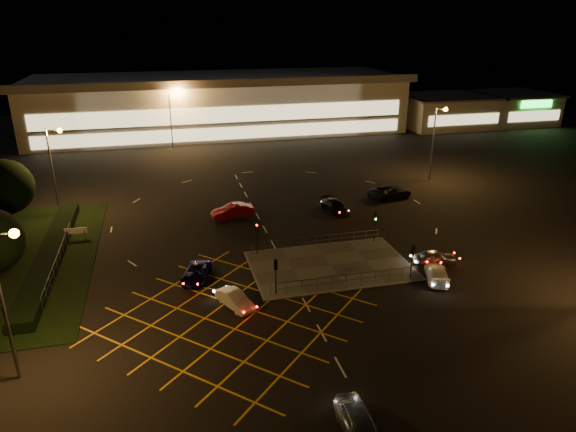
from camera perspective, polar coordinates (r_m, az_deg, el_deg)
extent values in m
plane|color=black|center=(48.44, 1.69, -4.80)|extent=(180.00, 180.00, 0.00)
cube|color=#4C4944|center=(47.26, 4.69, -5.49)|extent=(14.00, 9.00, 0.12)
cube|color=black|center=(53.28, -24.86, -3.80)|extent=(2.00, 26.00, 1.00)
cube|color=beige|center=(105.80, -7.66, 12.17)|extent=(70.00, 25.00, 10.00)
cube|color=slate|center=(105.13, -7.81, 14.97)|extent=(72.00, 26.50, 0.60)
cube|color=#FFEAA5|center=(93.51, -6.70, 11.05)|extent=(66.00, 0.20, 3.00)
cube|color=#FFEAA5|center=(94.12, -6.62, 9.13)|extent=(66.00, 0.20, 2.20)
cube|color=beige|center=(113.54, 17.10, 11.03)|extent=(18.00, 14.00, 6.00)
cube|color=slate|center=(113.07, 17.27, 12.60)|extent=(18.80, 14.80, 0.40)
cube|color=#FFEAA5|center=(107.72, 18.98, 10.09)|extent=(15.30, 0.20, 2.00)
cube|color=beige|center=(122.49, 23.66, 10.89)|extent=(14.00, 14.00, 6.00)
cube|color=slate|center=(122.06, 23.88, 12.33)|extent=(14.80, 14.80, 0.40)
cube|color=#FFEAA5|center=(117.12, 25.69, 9.98)|extent=(11.90, 0.20, 2.00)
cube|color=#19E533|center=(116.69, 25.91, 11.12)|extent=(7.00, 0.30, 1.40)
cylinder|color=slate|center=(35.39, -29.03, -9.01)|extent=(0.20, 0.20, 10.00)
cylinder|color=slate|center=(33.27, -29.32, -1.73)|extent=(1.40, 0.12, 0.12)
sphere|color=orange|center=(33.10, -28.15, -1.72)|extent=(0.56, 0.56, 0.56)
cylinder|color=slate|center=(63.15, -24.65, 4.34)|extent=(0.20, 0.20, 10.00)
cylinder|color=slate|center=(61.96, -24.69, 8.65)|extent=(1.40, 0.12, 0.12)
sphere|color=orange|center=(61.85, -24.04, 8.68)|extent=(0.56, 0.56, 0.56)
cylinder|color=slate|center=(73.41, 15.77, 7.62)|extent=(0.20, 0.20, 10.00)
cylinder|color=slate|center=(72.85, 16.64, 11.30)|extent=(1.40, 0.12, 0.12)
sphere|color=orange|center=(73.21, 17.12, 11.25)|extent=(0.56, 0.56, 0.56)
cylinder|color=slate|center=(91.33, -12.90, 10.42)|extent=(0.20, 0.20, 10.00)
cylinder|color=slate|center=(90.62, -12.70, 13.44)|extent=(1.40, 0.12, 0.12)
sphere|color=orange|center=(90.65, -12.24, 13.44)|extent=(0.56, 0.56, 0.56)
cylinder|color=slate|center=(102.32, 10.49, 11.71)|extent=(0.20, 0.20, 10.00)
cylinder|color=slate|center=(101.96, 11.04, 14.37)|extent=(1.40, 0.12, 0.12)
sphere|color=orange|center=(102.26, 11.40, 14.34)|extent=(0.56, 0.56, 0.56)
cylinder|color=black|center=(41.64, -1.37, -6.90)|extent=(0.10, 0.10, 3.00)
cube|color=black|center=(41.09, -1.38, -5.42)|extent=(0.28, 0.18, 0.90)
sphere|color=#19FF33|center=(41.21, -1.42, -5.34)|extent=(0.16, 0.16, 0.16)
cylinder|color=black|center=(45.51, 13.58, -4.96)|extent=(0.10, 0.10, 3.00)
cube|color=black|center=(45.01, 13.71, -3.59)|extent=(0.28, 0.18, 0.90)
sphere|color=#19FF33|center=(45.11, 13.64, -3.52)|extent=(0.16, 0.16, 0.16)
cylinder|color=black|center=(48.70, -3.48, -2.59)|extent=(0.10, 0.10, 3.00)
cube|color=black|center=(48.23, -3.51, -1.28)|extent=(0.28, 0.18, 0.90)
sphere|color=#FF0C0C|center=(48.11, -3.48, -1.34)|extent=(0.16, 0.16, 0.16)
cylinder|color=black|center=(52.05, 9.61, -1.25)|extent=(0.10, 0.10, 3.00)
cube|color=black|center=(51.61, 9.69, -0.02)|extent=(0.28, 0.18, 0.90)
sphere|color=#19FF33|center=(51.50, 9.74, -0.07)|extent=(0.16, 0.16, 0.16)
cylinder|color=black|center=(61.36, -28.38, -0.27)|extent=(0.36, 0.36, 2.88)
sphere|color=black|center=(60.31, -28.95, 2.84)|extent=(5.76, 5.76, 5.76)
imported|color=#999C9F|center=(30.08, 7.89, -21.93)|extent=(1.84, 4.43, 1.50)
imported|color=silver|center=(40.86, -5.93, -9.20)|extent=(2.82, 3.99, 1.25)
imported|color=#0D0B42|center=(45.27, -10.15, -6.26)|extent=(3.28, 4.81, 1.22)
imported|color=black|center=(60.17, 5.24, 1.11)|extent=(2.67, 4.81, 1.32)
imported|color=#9EA0A5|center=(49.15, 16.03, -4.43)|extent=(4.04, 2.03, 1.32)
imported|color=maroon|center=(58.38, -6.19, 0.56)|extent=(4.96, 2.39, 1.57)
imported|color=black|center=(65.83, 11.29, 2.67)|extent=(6.03, 3.68, 1.56)
imported|color=silver|center=(46.25, 16.22, -6.16)|extent=(3.30, 4.73, 1.27)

